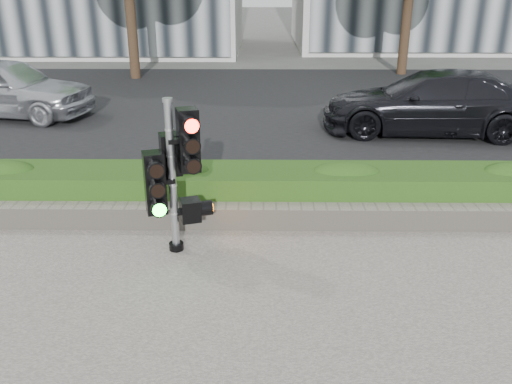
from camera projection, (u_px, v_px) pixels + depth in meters
ground at (248, 297)px, 6.48m from camera, size 120.00×120.00×0.00m
road at (257, 106)px, 15.74m from camera, size 60.00×13.00×0.02m
curb at (252, 193)px, 9.37m from camera, size 60.00×0.25×0.12m
stone_wall at (251, 216)px, 8.16m from camera, size 12.00×0.32×0.34m
hedge at (252, 190)px, 8.70m from camera, size 12.00×1.00×0.68m
traffic_signal at (174, 169)px, 7.13m from camera, size 0.78×0.66×2.13m
car_silver at (5, 87)px, 14.30m from camera, size 4.87×2.69×1.57m
car_dark at (431, 102)px, 12.85m from camera, size 5.24×2.53×1.47m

